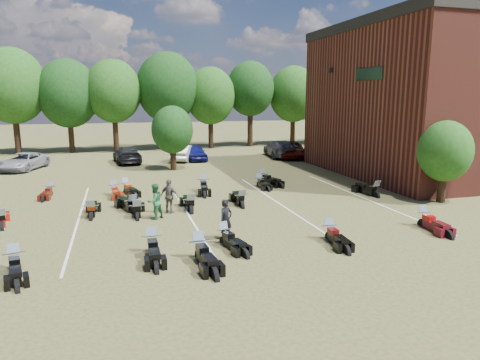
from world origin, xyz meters
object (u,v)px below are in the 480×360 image
object	(u,v)px
car_4	(195,153)
person_green	(155,201)
motorcycle_14	(51,196)
motorcycle_7	(2,229)
person_grey	(170,196)
person_black	(226,220)
motorcycle_3	(199,259)

from	to	relation	value
car_4	person_green	size ratio (longest dim) A/B	2.42
car_4	motorcycle_14	xyz separation A→B (m)	(-10.45, -11.63, -0.69)
motorcycle_7	motorcycle_14	size ratio (longest dim) A/B	1.16
motorcycle_14	person_green	bearing A→B (deg)	-43.11
person_grey	motorcycle_14	bearing A→B (deg)	-3.23
motorcycle_7	motorcycle_14	distance (m)	6.37
motorcycle_14	motorcycle_7	bearing A→B (deg)	-92.62
person_black	motorcycle_3	xyz separation A→B (m)	(-1.41, -1.80, -0.80)
car_4	motorcycle_3	world-z (taller)	car_4
person_green	motorcycle_14	distance (m)	8.45
person_grey	motorcycle_14	world-z (taller)	person_grey
person_green	car_4	bearing A→B (deg)	-139.27
person_grey	motorcycle_7	distance (m)	7.30
car_4	motorcycle_14	size ratio (longest dim) A/B	2.01
car_4	person_grey	size ratio (longest dim) A/B	2.40
person_green	motorcycle_3	xyz separation A→B (m)	(1.04, -5.52, -0.83)
person_green	motorcycle_14	xyz separation A→B (m)	(-5.36, 6.48, -0.83)
person_black	motorcycle_3	size ratio (longest dim) A/B	0.66
motorcycle_7	motorcycle_14	xyz separation A→B (m)	(1.10, 6.27, 0.00)
person_grey	motorcycle_7	world-z (taller)	person_grey
car_4	person_grey	bearing A→B (deg)	-106.28
person_green	motorcycle_3	world-z (taller)	person_green
person_green	motorcycle_3	bearing A→B (deg)	67.05
person_black	car_4	bearing A→B (deg)	56.34
car_4	motorcycle_3	xyz separation A→B (m)	(-4.06, -23.64, -0.69)
person_grey	motorcycle_7	size ratio (longest dim) A/B	0.72
person_grey	motorcycle_3	distance (m)	6.39
car_4	person_green	bearing A→B (deg)	-107.97
motorcycle_7	motorcycle_14	bearing A→B (deg)	-113.41
car_4	motorcycle_14	distance (m)	15.65
motorcycle_3	motorcycle_14	distance (m)	13.60
person_green	motorcycle_14	size ratio (longest dim) A/B	0.83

